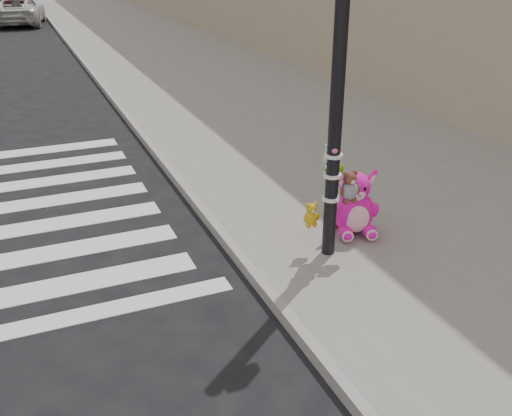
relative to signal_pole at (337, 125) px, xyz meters
name	(u,v)px	position (x,y,z in m)	size (l,w,h in m)	color
sidewalk_near	(254,99)	(2.37, 8.19, -1.73)	(7.00, 80.00, 0.14)	slate
curb_edge	(123,112)	(-1.08, 8.19, -1.73)	(0.12, 80.00, 0.15)	gray
signal_pole	(337,125)	(0.00, 0.00, 0.00)	(0.68, 0.50, 4.00)	black
pink_bunny	(354,207)	(0.57, 0.36, -1.29)	(0.71, 0.78, 0.91)	#FC15B5
red_teddy	(335,220)	(0.43, 0.59, -1.55)	(0.15, 0.11, 0.23)	red
car_white_near	(18,11)	(-2.63, 28.42, -1.09)	(2.35, 5.09, 1.42)	silver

